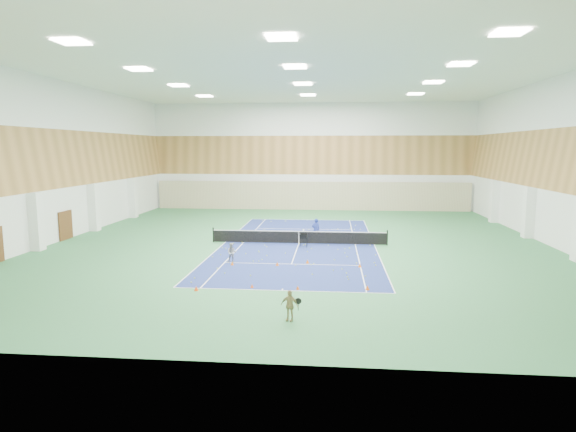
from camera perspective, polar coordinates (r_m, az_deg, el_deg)
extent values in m
plane|color=#2F6F41|center=(35.40, 1.29, -3.28)|extent=(40.00, 40.00, 0.00)
cube|color=navy|center=(35.40, 1.29, -3.28)|extent=(10.97, 23.77, 0.01)
cube|color=#C6B793|center=(54.70, 2.73, 2.40)|extent=(35.40, 0.16, 3.20)
cube|color=#593319|center=(40.57, -24.85, -1.00)|extent=(0.08, 1.80, 2.20)
imported|color=navy|center=(36.61, 3.32, -1.59)|extent=(0.67, 0.51, 1.67)
imported|color=gray|center=(29.69, -6.68, -4.35)|extent=(0.62, 0.50, 1.21)
imported|color=#9D8C5A|center=(19.76, 0.17, -10.55)|extent=(0.81, 0.52, 1.28)
cone|color=orange|center=(29.09, -6.62, -5.60)|extent=(0.20, 0.20, 0.23)
cone|color=#EC5A0C|center=(28.80, -1.28, -5.68)|extent=(0.21, 0.21, 0.23)
cone|color=orange|center=(29.37, 2.33, -5.41)|extent=(0.21, 0.21, 0.23)
cone|color=orange|center=(28.71, 8.50, -5.81)|extent=(0.21, 0.21, 0.23)
cone|color=#FF430D|center=(24.31, -10.83, -8.40)|extent=(0.22, 0.22, 0.24)
cone|color=#FF530D|center=(24.43, -4.29, -8.26)|extent=(0.18, 0.18, 0.19)
cone|color=#E35A0B|center=(24.05, 1.16, -8.49)|extent=(0.18, 0.18, 0.20)
cone|color=#FB5E0D|center=(24.29, 9.40, -8.38)|extent=(0.22, 0.22, 0.24)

